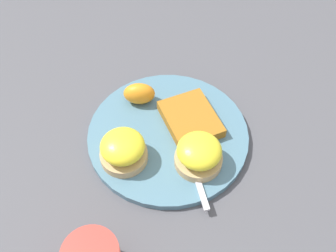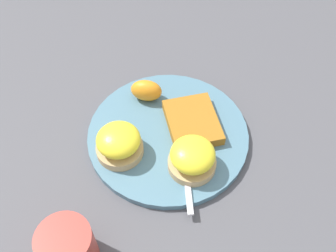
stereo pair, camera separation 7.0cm
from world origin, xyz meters
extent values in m
plane|color=#4C4C51|center=(0.00, 0.00, 0.00)|extent=(1.10, 1.10, 0.00)
cylinder|color=slate|center=(0.00, 0.00, 0.01)|extent=(0.29, 0.29, 0.01)
cylinder|color=tan|center=(0.03, -0.09, 0.02)|extent=(0.08, 0.08, 0.02)
ellipsoid|color=yellow|center=(0.03, -0.09, 0.05)|extent=(0.08, 0.08, 0.04)
cylinder|color=tan|center=(0.08, 0.03, 0.02)|extent=(0.08, 0.08, 0.02)
ellipsoid|color=yellow|center=(0.08, 0.03, 0.05)|extent=(0.08, 0.08, 0.04)
cube|color=#A1661D|center=(-0.01, 0.05, 0.02)|extent=(0.12, 0.10, 0.02)
ellipsoid|color=orange|center=(-0.09, -0.03, 0.04)|extent=(0.05, 0.07, 0.04)
cube|color=silver|center=(0.12, 0.02, 0.02)|extent=(0.10, 0.02, 0.00)
cube|color=silver|center=(-0.01, 0.03, 0.02)|extent=(0.04, 0.03, 0.00)
cylinder|color=#B23D33|center=(0.20, -0.17, 0.04)|extent=(0.08, 0.08, 0.08)
camera|label=1|loc=(0.40, -0.13, 0.59)|focal=42.00mm
camera|label=2|loc=(0.42, -0.06, 0.59)|focal=42.00mm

